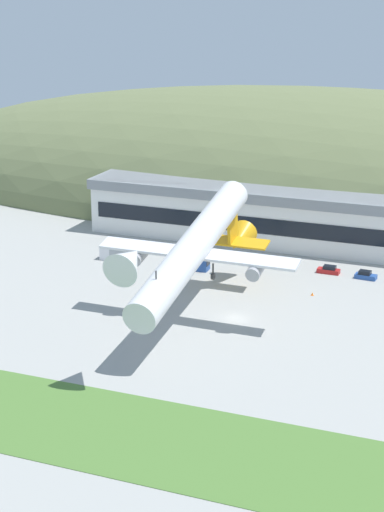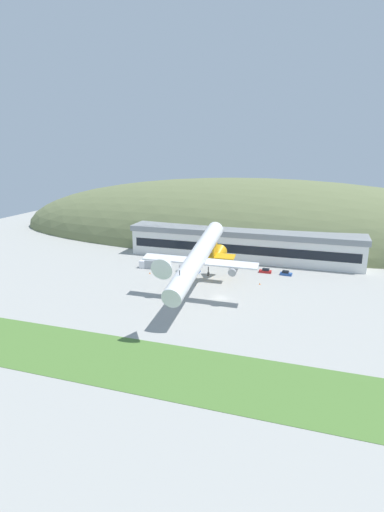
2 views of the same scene
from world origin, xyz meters
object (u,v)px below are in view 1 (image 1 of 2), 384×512
at_px(cargo_airplane, 195,249).
at_px(service_car_0, 366,275).
at_px(fuel_truck, 189,261).
at_px(traffic_cone_1, 118,269).
at_px(box_truck, 117,253).
at_px(service_car_1, 329,270).
at_px(terminal_building, 296,213).
at_px(traffic_cone_0, 312,294).

xyz_separation_m(cargo_airplane, service_car_0, (22.18, 32.18, -12.05)).
bearing_deg(fuel_truck, traffic_cone_1, -153.43).
bearing_deg(service_car_0, box_truck, -171.70).
bearing_deg(box_truck, traffic_cone_1, -63.49).
bearing_deg(service_car_1, terminal_building, 124.11).
bearing_deg(cargo_airplane, box_truck, 136.66).
height_order(service_car_0, traffic_cone_0, service_car_0).
relative_size(cargo_airplane, service_car_0, 12.96).
height_order(terminal_building, traffic_cone_0, terminal_building).
bearing_deg(traffic_cone_0, terminal_building, 110.68).
xyz_separation_m(service_car_1, fuel_truck, (-26.02, -7.44, 0.89)).
xyz_separation_m(box_truck, traffic_cone_0, (41.58, -5.46, -1.22)).
relative_size(service_car_0, service_car_1, 0.96).
xyz_separation_m(service_car_0, service_car_1, (-7.20, 0.63, -0.02)).
distance_m(terminal_building, cargo_airplane, 49.77).
xyz_separation_m(terminal_building, cargo_airplane, (-3.82, -49.28, 5.86)).
xyz_separation_m(terminal_building, service_car_0, (18.36, -17.10, -6.19)).
bearing_deg(service_car_0, fuel_truck, -168.42).
relative_size(service_car_1, traffic_cone_1, 7.45).
bearing_deg(traffic_cone_1, fuel_truck, 26.57).
xyz_separation_m(service_car_0, traffic_cone_0, (-7.16, -12.57, -0.37)).
relative_size(cargo_airplane, fuel_truck, 7.00).
distance_m(service_car_0, fuel_truck, 33.92).
height_order(traffic_cone_0, traffic_cone_1, same).
xyz_separation_m(cargo_airplane, fuel_truck, (-11.04, 25.37, -11.18)).
distance_m(cargo_airplane, box_truck, 38.20).
bearing_deg(service_car_1, traffic_cone_0, -89.81).
relative_size(terminal_building, fuel_truck, 11.87).
relative_size(cargo_airplane, traffic_cone_1, 92.74).
height_order(terminal_building, fuel_truck, terminal_building).
height_order(box_truck, traffic_cone_1, box_truck).
distance_m(service_car_0, box_truck, 49.26).
distance_m(fuel_truck, traffic_cone_1, 14.08).
relative_size(service_car_0, traffic_cone_1, 7.16).
height_order(cargo_airplane, service_car_0, cargo_airplane).
xyz_separation_m(service_car_1, box_truck, (-41.53, -7.75, 0.86)).
bearing_deg(terminal_building, service_car_1, -55.89).
bearing_deg(service_car_1, cargo_airplane, -114.53).
bearing_deg(traffic_cone_1, terminal_building, 47.76).
bearing_deg(cargo_airplane, service_car_1, 65.47).
height_order(cargo_airplane, box_truck, cargo_airplane).
relative_size(terminal_building, traffic_cone_1, 157.27).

